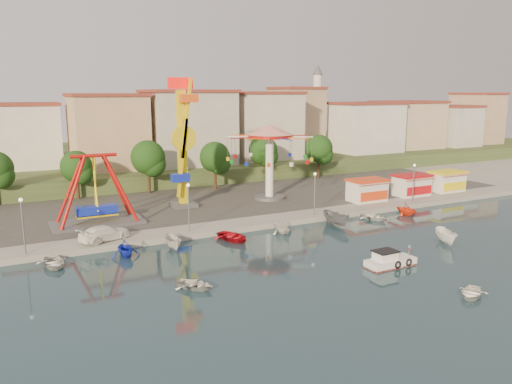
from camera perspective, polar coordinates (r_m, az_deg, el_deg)
ground at (r=46.58m, az=7.41°, el=-7.90°), size 200.00×200.00×0.00m
quay_deck at (r=102.31m, az=-12.77°, el=2.60°), size 200.00×100.00×0.60m
asphalt_pad at (r=72.19m, az=-6.25°, el=-0.48°), size 90.00×28.00×0.01m
hill_terrace at (r=106.95m, az=-13.48°, el=3.58°), size 200.00×60.00×3.00m
pirate_ship_ride at (r=58.73m, az=-17.85°, el=0.10°), size 10.00×5.00×8.00m
kamikaze_tower at (r=64.44m, az=-8.31°, el=5.26°), size 3.40×3.10×16.50m
wave_swinger at (r=68.95m, az=1.57°, el=5.42°), size 11.60×11.60×10.40m
booth_left at (r=69.94m, az=12.58°, el=0.23°), size 5.40×3.78×3.08m
booth_mid at (r=75.40m, az=17.36°, el=0.78°), size 5.40×3.78×3.08m
booth_right at (r=80.50m, az=20.96°, el=1.18°), size 5.40×3.78×3.08m
lamp_post_0 at (r=50.49m, az=-25.06°, el=-3.71°), size 0.14×0.14×5.00m
lamp_post_1 at (r=53.37m, az=-7.69°, el=-1.96°), size 0.14×0.14×5.00m
lamp_post_2 at (r=60.49m, az=6.71°, el=-0.37°), size 0.14×0.14×5.00m
lamp_post_3 at (r=70.59m, az=17.54°, el=0.85°), size 0.14×0.14×5.00m
tree_1 at (r=73.52m, az=-19.85°, el=2.76°), size 4.35×4.35×6.80m
tree_2 at (r=74.94m, az=-12.24°, el=3.88°), size 5.02×5.02×7.85m
tree_3 at (r=76.84m, az=-4.72°, el=4.00°), size 4.68×4.68×7.32m
tree_4 at (r=83.77m, az=0.82°, el=4.77°), size 4.86×4.86×7.60m
tree_5 at (r=87.42m, az=7.19°, el=4.93°), size 4.83×4.83×7.54m
building_1 at (r=87.82m, az=-24.76°, el=5.07°), size 12.33×9.01×8.63m
building_2 at (r=89.86m, az=-16.42°, el=6.60°), size 11.95×9.28×11.23m
building_3 at (r=90.59m, az=-7.36°, el=6.35°), size 12.59×10.50×9.20m
building_4 at (r=99.04m, az=-0.67°, el=6.86°), size 10.75×9.23×9.24m
building_5 at (r=104.06m, az=6.41°, el=7.55°), size 12.77×10.96×11.21m
building_6 at (r=109.79m, az=12.05°, el=7.87°), size 8.23×8.98×12.36m
building_7 at (r=121.37m, az=14.91°, el=7.19°), size 11.59×10.93×8.76m
building_8 at (r=126.62m, az=21.66°, el=7.80°), size 12.84×9.28×12.58m
building_9 at (r=138.87m, az=24.46°, el=7.12°), size 12.95×9.17×9.21m
minaret at (r=108.95m, az=6.99°, el=9.78°), size 2.80×2.80×18.00m
cabin_motorboat at (r=46.39m, az=15.00°, el=-7.70°), size 4.74×1.98×1.66m
rowboat_a at (r=40.37m, az=-6.98°, el=-10.45°), size 3.80×3.96×0.67m
rowboat_b at (r=41.91m, az=23.39°, el=-10.53°), size 3.76×3.42×0.64m
skiff at (r=54.84m, az=20.93°, el=-4.78°), size 3.09×4.22×1.53m
van at (r=52.60m, az=-16.91°, el=-4.50°), size 5.70×3.90×1.53m
moored_boat_0 at (r=48.26m, az=-22.11°, el=-7.49°), size 2.89×3.88×0.77m
moored_boat_1 at (r=48.99m, az=-14.74°, el=-6.22°), size 2.85×3.25×1.62m
moored_boat_2 at (r=50.19m, az=-9.42°, el=-5.72°), size 1.52×3.61×1.37m
moored_boat_3 at (r=52.50m, az=-2.66°, el=-5.11°), size 4.05×4.83×0.86m
moored_boat_4 at (r=55.04m, az=2.92°, el=-4.00°), size 2.80×3.12×1.47m
moored_boat_5 at (r=58.99m, az=9.15°, el=-3.01°), size 1.82×4.31×1.64m
moored_boat_6 at (r=62.57m, az=13.33°, el=-2.78°), size 3.36×4.04×0.72m
moored_boat_7 at (r=65.93m, az=16.80°, el=-1.85°), size 3.09×3.44×1.61m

